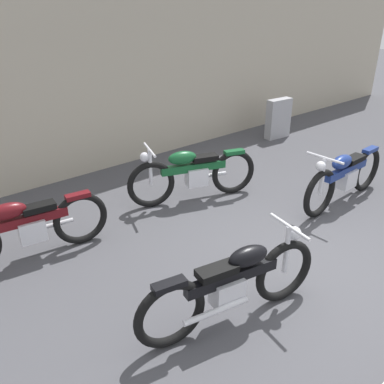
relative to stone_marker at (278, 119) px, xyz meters
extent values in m
plane|color=#47474C|center=(-3.37, -3.44, -0.44)|extent=(40.00, 40.00, 0.00)
cube|color=#B2A893|center=(-3.37, 1.00, 1.33)|extent=(18.00, 0.30, 3.54)
cube|color=#9E9EA3|center=(0.00, 0.00, 0.00)|extent=(0.61, 0.25, 0.87)
torus|color=black|center=(-5.35, -1.20, -0.08)|extent=(0.72, 0.18, 0.71)
cube|color=silver|center=(-5.96, -1.12, -0.06)|extent=(0.33, 0.23, 0.27)
cube|color=#590F14|center=(-6.01, -1.12, 0.09)|extent=(1.00, 0.23, 0.12)
ellipsoid|color=#590F14|center=(-6.18, -1.09, 0.27)|extent=(0.45, 0.25, 0.19)
cube|color=black|center=(-5.83, -1.14, 0.22)|extent=(0.41, 0.22, 0.08)
cube|color=#590F14|center=(-5.35, -1.20, 0.25)|extent=(0.32, 0.16, 0.06)
cylinder|color=silver|center=(-5.75, -1.03, -0.13)|extent=(0.68, 0.15, 0.06)
torus|color=black|center=(-4.08, -0.95, -0.07)|extent=(0.73, 0.33, 0.74)
torus|color=black|center=(-2.79, -1.40, -0.07)|extent=(0.73, 0.33, 0.74)
cube|color=silver|center=(-3.39, -1.19, -0.05)|extent=(0.37, 0.30, 0.28)
cube|color=#145128|center=(-3.43, -1.17, 0.12)|extent=(1.01, 0.44, 0.12)
ellipsoid|color=#145128|center=(-3.61, -1.11, 0.30)|extent=(0.49, 0.34, 0.20)
cube|color=black|center=(-3.26, -1.23, 0.25)|extent=(0.44, 0.31, 0.08)
cube|color=#145128|center=(-2.79, -1.40, 0.28)|extent=(0.35, 0.22, 0.06)
cylinder|color=silver|center=(-4.08, -0.95, 0.21)|extent=(0.06, 0.06, 0.56)
cylinder|color=silver|center=(-4.08, -0.95, 0.49)|extent=(0.23, 0.57, 0.04)
sphere|color=silver|center=(-4.15, -0.92, 0.39)|extent=(0.14, 0.14, 0.14)
cylinder|color=silver|center=(-3.15, -1.14, -0.12)|extent=(0.69, 0.29, 0.06)
torus|color=black|center=(-4.22, -3.60, -0.08)|extent=(0.72, 0.22, 0.72)
torus|color=black|center=(-5.53, -3.35, -0.08)|extent=(0.72, 0.22, 0.72)
cube|color=silver|center=(-4.92, -3.47, -0.06)|extent=(0.35, 0.25, 0.28)
cube|color=black|center=(-4.87, -3.47, 0.10)|extent=(1.01, 0.28, 0.12)
ellipsoid|color=black|center=(-4.70, -3.51, 0.28)|extent=(0.46, 0.27, 0.20)
cube|color=black|center=(-5.05, -3.44, 0.23)|extent=(0.42, 0.25, 0.08)
cube|color=black|center=(-5.53, -3.35, 0.26)|extent=(0.33, 0.17, 0.06)
cylinder|color=silver|center=(-4.22, -3.60, 0.20)|extent=(0.06, 0.06, 0.54)
cylinder|color=silver|center=(-4.22, -3.60, 0.47)|extent=(0.14, 0.57, 0.04)
sphere|color=silver|center=(-4.14, -3.61, 0.37)|extent=(0.14, 0.14, 0.14)
cylinder|color=silver|center=(-5.14, -3.54, -0.12)|extent=(0.69, 0.19, 0.06)
torus|color=black|center=(-2.38, -2.75, -0.07)|extent=(0.73, 0.11, 0.73)
torus|color=black|center=(-1.03, -2.71, -0.07)|extent=(0.73, 0.11, 0.73)
cube|color=silver|center=(-1.65, -2.73, -0.05)|extent=(0.33, 0.21, 0.28)
cube|color=navy|center=(-1.70, -2.73, 0.11)|extent=(1.03, 0.13, 0.12)
ellipsoid|color=navy|center=(-1.88, -2.73, 0.29)|extent=(0.45, 0.21, 0.20)
cube|color=black|center=(-1.52, -2.72, 0.24)|extent=(0.41, 0.19, 0.08)
cube|color=navy|center=(-1.03, -2.71, 0.27)|extent=(0.32, 0.13, 0.06)
cylinder|color=silver|center=(-2.38, -2.75, 0.21)|extent=(0.06, 0.06, 0.55)
cylinder|color=silver|center=(-2.38, -2.75, 0.48)|extent=(0.05, 0.58, 0.04)
sphere|color=silver|center=(-2.46, -2.75, 0.38)|extent=(0.14, 0.14, 0.14)
cylinder|color=silver|center=(-1.45, -2.60, -0.12)|extent=(0.70, 0.08, 0.06)
camera|label=1|loc=(-7.23, -5.72, 2.58)|focal=38.97mm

